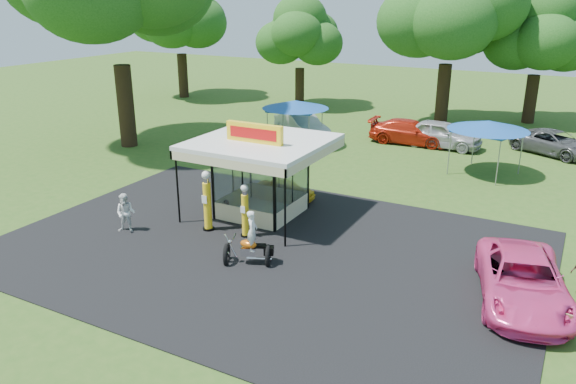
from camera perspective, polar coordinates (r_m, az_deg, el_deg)
name	(u,v)px	position (r m, az deg, el deg)	size (l,w,h in m)	color
ground	(238,270)	(20.06, -5.06, -7.89)	(120.00, 120.00, 0.00)	#30551A
asphalt_apron	(267,248)	(21.57, -2.15, -5.72)	(20.00, 14.00, 0.04)	black
gas_station_kiosk	(261,176)	(24.28, -2.72, 1.67)	(5.40, 5.40, 4.18)	white
gas_pump_left	(207,202)	(22.96, -8.20, -1.05)	(0.48, 0.48, 2.56)	black
gas_pump_right	(245,212)	(22.24, -4.38, -2.04)	(0.41, 0.41, 2.21)	black
motorcycle	(251,243)	(20.09, -3.81, -5.18)	(1.87, 1.45, 2.13)	black
spare_tires	(224,206)	(25.02, -6.54, -1.43)	(0.80, 0.53, 0.67)	black
a_frame_sign	(563,323)	(17.96, 26.19, -11.88)	(0.54, 0.56, 0.89)	#593819
kiosk_car	(286,189)	(26.51, -0.23, 0.27)	(1.13, 2.82, 0.96)	yellow
pink_sedan	(523,280)	(19.17, 22.75, -8.28)	(2.52, 5.46, 1.52)	#F54291
spectator_west	(126,213)	(23.66, -16.16, -2.07)	(0.80, 0.62, 1.64)	white
bg_car_a	(302,126)	(38.01, 1.40, 6.74)	(1.77, 5.07, 1.67)	white
bg_car_b	(410,132)	(37.39, 12.30, 5.98)	(2.14, 5.27, 1.53)	red
bg_car_c	(441,134)	(36.90, 15.30, 5.71)	(2.03, 5.05, 1.72)	#ABAAAF
bg_car_d	(555,143)	(37.62, 25.47, 4.54)	(2.40, 5.19, 1.44)	#4C4C4E
tent_west	(295,105)	(35.54, 0.75, 8.85)	(4.20, 4.20, 2.93)	gray
tent_east	(488,126)	(31.49, 19.68, 6.35)	(4.21, 4.21, 2.94)	gray
oak_far_a	(179,18)	(54.12, -10.97, 16.92)	(9.45, 9.45, 11.20)	black
oak_far_b	(300,38)	(48.50, 1.23, 15.42)	(7.60, 7.60, 9.07)	black
oak_far_c	(450,13)	(42.88, 16.16, 17.07)	(10.63, 10.63, 12.53)	black
oak_far_d	(540,36)	(45.76, 24.20, 14.23)	(8.34, 8.34, 9.93)	black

